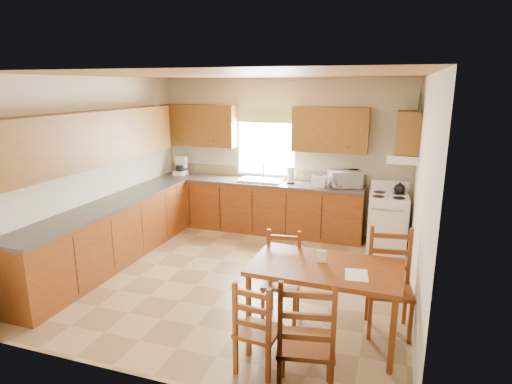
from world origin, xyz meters
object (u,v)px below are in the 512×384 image
(dining_table, at_px, (324,302))
(chair_near_left, at_px, (306,336))
(chair_near_right, at_px, (258,325))
(chair_far_right, at_px, (390,284))
(microwave, at_px, (345,179))
(chair_far_left, at_px, (281,277))
(stove, at_px, (387,223))

(dining_table, distance_m, chair_near_left, 0.92)
(chair_near_right, xyz_separation_m, chair_far_right, (1.12, 1.03, 0.10))
(chair_near_right, relative_size, chair_far_right, 0.82)
(chair_near_right, bearing_deg, chair_near_left, 162.00)
(microwave, bearing_deg, chair_far_right, -97.69)
(chair_near_right, relative_size, chair_far_left, 0.92)
(stove, relative_size, chair_near_left, 0.79)
(chair_far_right, bearing_deg, dining_table, -160.61)
(chair_near_right, bearing_deg, microwave, -89.97)
(dining_table, bearing_deg, chair_far_left, 156.75)
(stove, bearing_deg, chair_far_right, -91.09)
(microwave, distance_m, chair_far_right, 2.87)
(stove, relative_size, chair_near_right, 0.98)
(chair_near_left, relative_size, chair_far_left, 1.15)
(microwave, height_order, chair_far_left, microwave)
(stove, relative_size, chair_far_left, 0.90)
(chair_near_right, bearing_deg, stove, -101.67)
(stove, bearing_deg, chair_near_right, -109.79)
(stove, xyz_separation_m, microwave, (-0.72, 0.25, 0.62))
(microwave, xyz_separation_m, dining_table, (0.20, -3.03, -0.66))
(chair_near_right, bearing_deg, dining_table, -119.93)
(dining_table, distance_m, chair_far_right, 0.73)
(stove, height_order, chair_near_right, chair_near_right)
(chair_far_left, bearing_deg, dining_table, -31.42)
(chair_near_left, xyz_separation_m, chair_near_right, (-0.49, 0.20, -0.11))
(chair_far_right, bearing_deg, chair_far_left, 176.35)
(microwave, relative_size, chair_near_left, 0.42)
(dining_table, height_order, chair_near_left, chair_near_left)
(chair_far_left, relative_size, chair_far_right, 0.89)
(microwave, height_order, dining_table, microwave)
(microwave, bearing_deg, dining_table, -111.05)
(stove, xyz_separation_m, chair_near_left, (-0.52, -3.69, 0.12))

